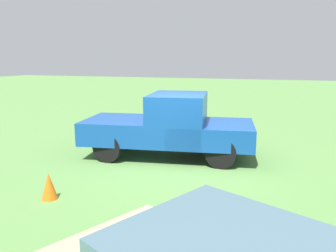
% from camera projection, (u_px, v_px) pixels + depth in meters
% --- Properties ---
extents(ground_plane, '(80.00, 80.00, 0.00)m').
position_uv_depth(ground_plane, '(180.00, 165.00, 9.04)').
color(ground_plane, '#5B8C47').
extents(pickup_truck, '(5.05, 2.69, 1.83)m').
position_uv_depth(pickup_truck, '(172.00, 124.00, 9.66)').
color(pickup_truck, black).
rests_on(pickup_truck, ground_plane).
extents(traffic_cone, '(0.32, 0.32, 0.55)m').
position_uv_depth(traffic_cone, '(49.00, 186.00, 6.80)').
color(traffic_cone, orange).
rests_on(traffic_cone, ground_plane).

